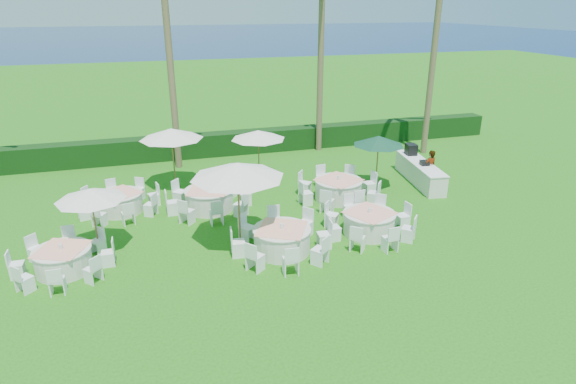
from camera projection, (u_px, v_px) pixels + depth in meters
name	position (u px, v px, depth m)	size (l,w,h in m)	color
ground	(258.00, 261.00, 15.44)	(120.00, 120.00, 0.00)	#1D5B0F
hedge	(207.00, 145.00, 25.92)	(34.00, 1.00, 1.20)	black
ocean	(153.00, 40.00, 106.41)	(260.00, 260.00, 0.00)	#07254F
banquet_table_a	(63.00, 259.00, 14.75)	(3.00, 3.00, 0.92)	silver
banquet_table_b	(282.00, 239.00, 15.90)	(3.39, 3.39, 1.01)	silver
banquet_table_c	(369.00, 222.00, 17.15)	(3.27, 3.27, 0.98)	silver
banquet_table_d	(120.00, 202.00, 18.96)	(3.13, 3.13, 0.95)	silver
banquet_table_e	(209.00, 199.00, 19.18)	(3.40, 3.40, 1.02)	silver
banquet_table_f	(338.00, 189.00, 20.16)	(3.50, 3.50, 1.04)	silver
umbrella_a	(90.00, 194.00, 15.33)	(2.22, 2.22, 2.24)	brown
umbrella_b	(237.00, 170.00, 15.56)	(3.10, 3.10, 2.94)	brown
umbrella_c	(171.00, 134.00, 20.80)	(2.75, 2.75, 2.69)	brown
umbrella_d	(258.00, 135.00, 21.87)	(2.50, 2.50, 2.34)	brown
umbrella_green	(379.00, 141.00, 20.71)	(2.23, 2.23, 2.41)	brown
buffet_table	(419.00, 171.00, 22.12)	(1.46, 4.22, 1.47)	silver
staff_person	(430.00, 168.00, 21.55)	(0.60, 0.40, 1.66)	gray
palm_b	(169.00, 53.00, 22.28)	(4.36, 4.27, 10.19)	brown
palm_d	(321.00, 55.00, 25.24)	(4.20, 4.39, 9.47)	brown
palm_e	(434.00, 49.00, 24.60)	(4.33, 4.31, 10.11)	brown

